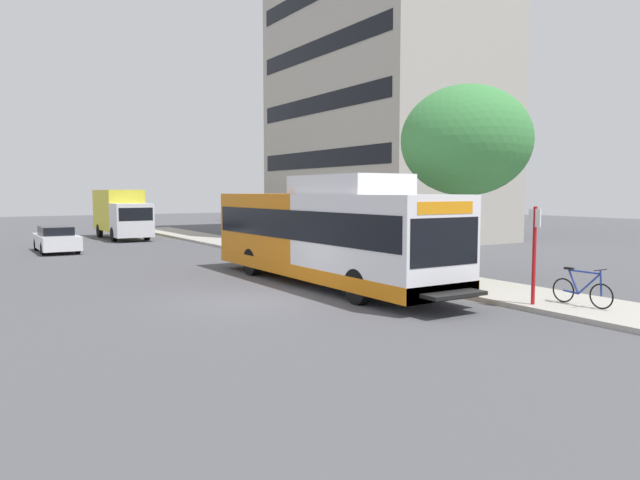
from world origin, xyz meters
TOP-DOWN VIEW (x-y plane):
  - ground_plane at (0.00, 8.00)m, footprint 120.00×120.00m
  - sidewalk_curb at (7.00, 6.00)m, footprint 3.00×56.00m
  - transit_bus at (3.51, 1.56)m, footprint 2.58×12.25m
  - bus_stop_sign_pole at (5.88, -5.01)m, footprint 0.10×0.36m
  - bicycle_parked at (6.82, -5.82)m, footprint 0.52×1.76m
  - street_tree_near_stop at (8.10, -0.36)m, footprint 4.49×4.49m
  - parked_car_far_lane at (-2.55, 18.00)m, footprint 1.80×4.50m
  - box_truck_background at (2.48, 25.11)m, footprint 2.32×7.01m
  - apartment_tower_backdrop at (17.81, 16.72)m, footprint 10.07×15.65m
  - lattice_comm_tower at (23.42, 31.55)m, footprint 1.10×1.10m

SIDE VIEW (x-z plane):
  - ground_plane at x=0.00m, z-range 0.00..0.00m
  - sidewalk_curb at x=7.00m, z-range 0.00..0.14m
  - bicycle_parked at x=6.82m, z-range 0.05..1.07m
  - parked_car_far_lane at x=-2.55m, z-range 0.00..1.33m
  - bus_stop_sign_pole at x=5.88m, z-range 0.35..2.95m
  - transit_bus at x=3.51m, z-range -0.12..3.53m
  - box_truck_background at x=2.48m, z-range 0.12..3.37m
  - street_tree_near_stop at x=8.10m, z-range 1.55..8.21m
  - lattice_comm_tower at x=23.42m, z-range -5.24..26.55m
  - apartment_tower_backdrop at x=17.81m, z-range 0.00..31.14m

